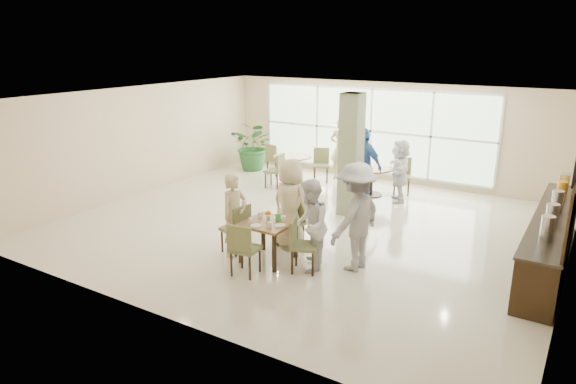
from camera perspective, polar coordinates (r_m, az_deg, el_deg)
The scene contains 20 objects.
ground at distance 11.29m, azimuth 2.34°, elevation -3.73°, with size 10.00×10.00×0.00m, color beige.
room_shell at distance 10.82m, azimuth 2.45°, elevation 4.76°, with size 10.00×10.00×10.00m.
window_bank at distance 15.04m, azimuth 9.16°, elevation 6.72°, with size 7.00×0.04×7.00m.
column at distance 11.75m, azimuth 7.01°, elevation 4.09°, with size 0.45×0.45×2.80m, color #7D825A.
main_table at distance 9.33m, azimuth -2.21°, elevation -3.94°, with size 0.87×0.87×0.75m.
round_table_left at distance 14.66m, azimuth 0.48°, elevation 3.36°, with size 1.08×1.08×0.75m.
round_table_right at distance 13.49m, azimuth 9.25°, elevation 2.02°, with size 1.12×1.12×0.75m.
chairs_main_table at distance 9.40m, azimuth -2.15°, elevation -4.89°, with size 2.10×1.99×0.95m.
chairs_table_left at distance 14.71m, azimuth 0.25°, elevation 3.03°, with size 2.10×1.77×0.95m.
chairs_table_right at distance 13.56m, azimuth 9.10°, elevation 1.65°, with size 1.97×1.91×0.95m.
tabletop_clutter at distance 9.25m, azimuth -2.15°, elevation -3.04°, with size 0.70×0.77×0.21m.
buffet_counter at distance 10.32m, azimuth 27.32°, elevation -4.35°, with size 0.64×4.70×1.95m.
potted_plant at distance 16.01m, azimuth -3.76°, elevation 5.15°, with size 1.37×1.37×1.52m, color #245C28.
teen_left at distance 9.58m, azimuth -5.96°, elevation -2.57°, with size 0.57×0.38×1.57m, color #CAB987.
teen_far at distance 9.90m, azimuth 0.25°, elevation -1.27°, with size 0.86×0.47×1.76m, color #CAB987.
teen_right at distance 8.92m, azimuth 2.44°, elevation -3.72°, with size 0.80×0.62×1.64m, color white.
teen_standing at distance 8.97m, azimuth 7.54°, elevation -2.75°, with size 1.25×0.72×1.93m, color #949496.
adult_a at distance 12.70m, azimuth 8.23°, elevation 2.88°, with size 1.11×0.63×1.90m, color #3967AB.
adult_b at distance 13.09m, azimuth 12.32°, elevation 2.34°, with size 1.46×0.63×1.57m, color white.
adult_standing at distance 14.89m, azimuth 5.90°, elevation 4.81°, with size 0.66×0.43×1.81m, color #CAB987.
Camera 1 is at (5.17, -9.25, 3.90)m, focal length 32.00 mm.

